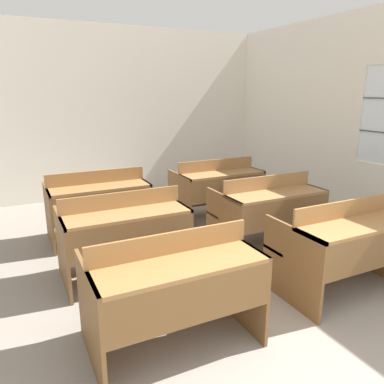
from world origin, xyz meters
name	(u,v)px	position (x,y,z in m)	size (l,w,h in m)	color
wall_back	(104,113)	(0.00, 5.83, 1.44)	(5.85, 0.06, 2.88)	white
wall_right_with_window	(364,119)	(2.90, 2.94, 1.44)	(0.06, 5.80, 2.88)	white
bench_front_left	(173,286)	(-0.60, 1.50, 0.47)	(1.20, 0.75, 0.87)	brown
bench_front_right	(345,243)	(1.11, 1.52, 0.47)	(1.20, 0.75, 0.87)	brown
bench_second_left	(124,232)	(-0.62, 2.69, 0.47)	(1.20, 0.75, 0.87)	brown
bench_second_right	(268,209)	(1.11, 2.65, 0.47)	(1.20, 0.75, 0.87)	brown
bench_third_left	(98,202)	(-0.62, 3.82, 0.47)	(1.20, 0.75, 0.87)	brown
bench_third_right	(217,187)	(1.10, 3.84, 0.47)	(1.20, 0.75, 0.87)	brown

